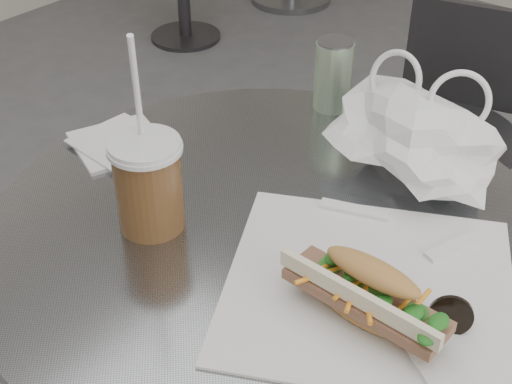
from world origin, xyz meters
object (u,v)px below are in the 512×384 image
Objects in this scene: chair_far at (436,170)px; drink_can at (333,75)px; banh_mi at (368,294)px; iced_coffee at (148,183)px; cafe_table at (266,361)px; sunglasses at (422,313)px.

drink_can is (0.02, -0.54, 0.48)m from chair_far.
banh_mi is at bearing -51.15° from drink_can.
iced_coffee is 0.41m from drink_can.
drink_can is (-0.31, 0.38, 0.02)m from banh_mi.
iced_coffee is at bearing 77.74° from chair_far.
cafe_table is 0.88m from chair_far.
drink_can is at bearing 130.39° from banh_mi.
cafe_table is 0.37m from iced_coffee.
banh_mi is 0.07m from sunglasses.
chair_far is 5.92× the size of drink_can.
sunglasses is at bearing -44.12° from drink_can.
banh_mi reaches higher than sunglasses.
drink_can is (-0.36, 0.35, 0.04)m from sunglasses.
iced_coffee reaches higher than sunglasses.
chair_far is 2.56× the size of iced_coffee.
sunglasses is (0.05, 0.03, -0.02)m from banh_mi.
cafe_table is at bearing 39.68° from iced_coffee.
iced_coffee is 2.59× the size of sunglasses.
banh_mi reaches higher than cafe_table.
banh_mi is 0.87× the size of iced_coffee.
cafe_table is at bearing 85.69° from chair_far.
iced_coffee is (-0.31, -0.03, 0.03)m from banh_mi.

